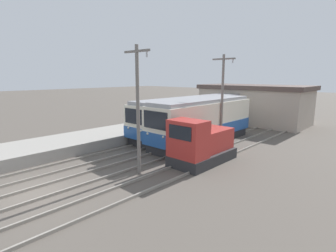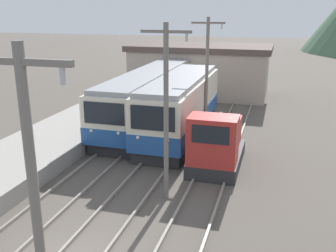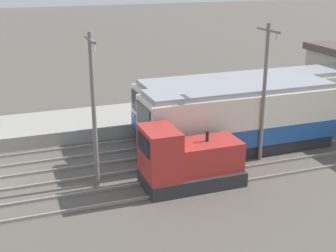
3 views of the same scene
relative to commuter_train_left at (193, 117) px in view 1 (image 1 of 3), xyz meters
name	(u,v)px [view 1 (image 1 of 3)]	position (x,y,z in m)	size (l,w,h in m)	color
ground_plane	(33,194)	(2.60, -15.91, -1.68)	(200.00, 200.00, 0.00)	#564F47
track_left	(15,178)	(0.00, -15.91, -1.61)	(1.54, 60.00, 0.14)	gray
track_center	(35,194)	(2.80, -15.91, -1.61)	(1.54, 60.00, 0.14)	gray
track_right	(64,216)	(5.80, -15.91, -1.61)	(1.54, 60.00, 0.14)	gray
commuter_train_left	(193,117)	(0.00, 0.00, 0.00)	(2.84, 14.74, 3.61)	#28282B
commuter_train_center	(203,123)	(2.80, -2.26, 0.06)	(2.84, 11.25, 3.75)	#28282B
shunting_locomotive	(201,145)	(5.80, -6.65, -0.47)	(2.40, 4.76, 3.00)	#28282B
catenary_mast_mid	(138,106)	(4.31, -10.62, 2.27)	(2.00, 0.20, 7.26)	slate
catenary_mast_far	(222,97)	(4.31, -1.77, 2.27)	(2.00, 0.20, 7.26)	slate
station_building	(254,104)	(1.52, 10.09, 0.62)	(12.60, 6.30, 4.54)	#AD9E8E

